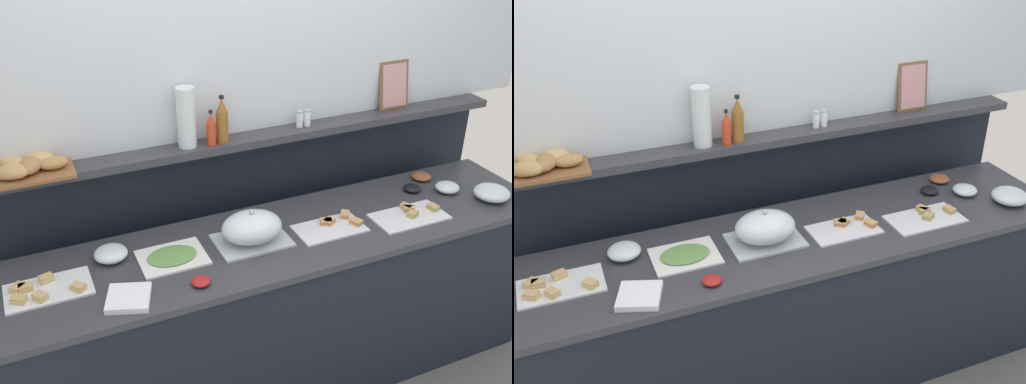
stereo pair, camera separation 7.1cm
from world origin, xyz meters
The scene contains 22 objects.
ground_plane centered at (0.00, 0.60, 0.00)m, with size 12.00×12.00×0.00m, color slate.
buffet_counter centered at (0.00, 0.00, 0.46)m, with size 2.72×0.63×0.92m.
back_ledge_unit centered at (0.00, 0.49, 0.66)m, with size 2.89×0.22×1.26m.
sandwich_platter_side centered at (0.22, -0.04, 0.93)m, with size 0.34×0.19×0.04m.
sandwich_platter_front centered at (-1.10, 0.01, 0.93)m, with size 0.35×0.20×0.04m.
sandwich_platter_rear centered at (0.63, -0.10, 0.93)m, with size 0.37×0.20×0.04m.
cold_cuts_platter centered at (-0.55, 0.03, 0.93)m, with size 0.30×0.23×0.02m.
serving_cloche centered at (-0.18, 0.01, 0.99)m, with size 0.34×0.24×0.17m.
glass_bowl_large centered at (-0.80, 0.13, 0.94)m, with size 0.15×0.15×0.06m.
glass_bowl_medium centered at (0.97, 0.04, 0.94)m, with size 0.13×0.13×0.05m.
glass_bowl_small centered at (1.13, -0.12, 0.95)m, with size 0.18×0.18×0.07m.
condiment_bowl_teal centered at (0.93, 0.21, 0.94)m, with size 0.11×0.11×0.04m, color brown.
condiment_bowl_red centered at (0.81, 0.12, 0.93)m, with size 0.09×0.09×0.03m, color black.
condiment_bowl_cream centered at (-0.50, -0.20, 0.93)m, with size 0.08×0.08×0.03m, color red.
napkin_stack centered at (-0.80, -0.18, 0.93)m, with size 0.17×0.17×0.03m, color white.
hot_sauce_bottle centered at (-0.23, 0.38, 1.34)m, with size 0.04×0.04×0.18m.
vinegar_bottle_amber centered at (-0.16, 0.39, 1.37)m, with size 0.06×0.06×0.24m.
salt_shaker centered at (0.27, 0.41, 1.31)m, with size 0.03×0.03×0.09m.
pepper_shaker centered at (0.31, 0.41, 1.31)m, with size 0.03×0.03×0.09m.
bread_basket centered at (-1.08, 0.40, 1.30)m, with size 0.40×0.26×0.08m.
framed_picture centered at (0.86, 0.45, 1.40)m, with size 0.18×0.05×0.26m.
water_carafe centered at (-0.34, 0.41, 1.41)m, with size 0.09×0.09×0.29m, color silver.
Camera 2 is at (-1.03, -2.14, 2.43)m, focal length 41.77 mm.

